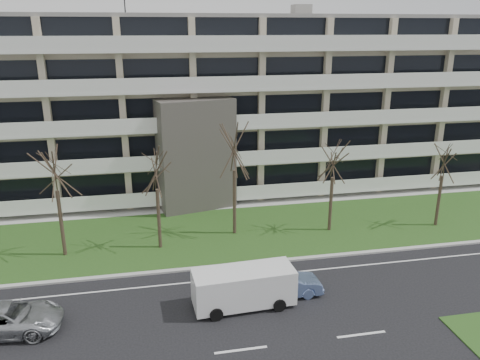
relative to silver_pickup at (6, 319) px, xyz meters
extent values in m
plane|color=black|center=(10.98, -3.56, -0.74)|extent=(160.00, 160.00, 0.00)
cube|color=#264E1A|center=(10.98, 9.44, -0.71)|extent=(90.00, 10.00, 0.06)
cube|color=#B2B2AD|center=(10.98, 4.44, -0.68)|extent=(90.00, 0.35, 0.12)
cube|color=#B2B2AD|center=(10.98, 14.94, -0.70)|extent=(90.00, 2.00, 0.08)
cube|color=white|center=(10.98, 2.94, -0.73)|extent=(90.00, 0.12, 0.01)
cube|color=#BFB095|center=(10.98, 21.94, 6.76)|extent=(60.00, 12.00, 15.00)
cube|color=gray|center=(10.98, 21.94, 14.41)|extent=(60.50, 12.50, 0.30)
cube|color=#4C4742|center=(10.98, 14.94, 3.76)|extent=(6.39, 3.69, 9.00)
cube|color=black|center=(10.98, 14.74, 1.26)|extent=(4.92, 1.19, 3.50)
cube|color=black|center=(10.98, 15.92, 1.36)|extent=(58.00, 0.10, 1.80)
cube|color=white|center=(10.98, 15.24, -0.14)|extent=(58.00, 1.40, 0.22)
cube|color=white|center=(10.98, 14.59, 0.46)|extent=(58.00, 0.08, 1.00)
cube|color=black|center=(10.98, 15.92, 4.36)|extent=(58.00, 0.10, 1.80)
cube|color=white|center=(10.98, 15.24, 2.86)|extent=(58.00, 1.40, 0.22)
cube|color=white|center=(10.98, 14.59, 3.46)|extent=(58.00, 0.08, 1.00)
cube|color=black|center=(10.98, 15.92, 7.36)|extent=(58.00, 0.10, 1.80)
cube|color=white|center=(10.98, 15.24, 5.86)|extent=(58.00, 1.40, 0.22)
cube|color=white|center=(10.98, 14.59, 6.46)|extent=(58.00, 0.08, 1.00)
cube|color=black|center=(10.98, 15.92, 10.36)|extent=(58.00, 0.10, 1.80)
cube|color=white|center=(10.98, 15.24, 8.86)|extent=(58.00, 1.40, 0.22)
cube|color=white|center=(10.98, 14.59, 9.46)|extent=(58.00, 0.08, 1.00)
cube|color=black|center=(10.98, 15.92, 13.36)|extent=(58.00, 0.10, 1.80)
cube|color=white|center=(10.98, 15.24, 11.86)|extent=(58.00, 1.40, 0.22)
cube|color=white|center=(10.98, 14.59, 12.46)|extent=(58.00, 0.08, 1.00)
imported|color=#B2B5BA|center=(0.00, 0.00, 0.00)|extent=(5.48, 2.82, 1.48)
imported|color=#7994D2|center=(14.19, 0.55, -0.03)|extent=(4.33, 1.60, 1.42)
cube|color=white|center=(11.84, 0.05, 0.41)|extent=(5.48, 2.28, 1.89)
cube|color=black|center=(11.84, 0.05, 0.96)|extent=(5.07, 2.11, 0.70)
cube|color=white|center=(14.38, 0.19, 0.26)|extent=(0.45, 1.91, 1.20)
cylinder|color=black|center=(10.20, -1.04, -0.39)|extent=(0.71, 0.29, 0.70)
cylinder|color=black|center=(10.09, 0.95, -0.39)|extent=(0.71, 0.29, 0.70)
cylinder|color=black|center=(13.58, -0.85, -0.39)|extent=(0.71, 0.29, 0.70)
cylinder|color=black|center=(13.48, 1.14, -0.39)|extent=(0.71, 0.29, 0.70)
cylinder|color=#382B21|center=(1.48, 7.99, 1.50)|extent=(0.24, 0.24, 4.48)
cylinder|color=#382B21|center=(7.67, 7.90, 1.37)|extent=(0.24, 0.24, 4.21)
cylinder|color=#382B21|center=(13.04, 9.19, 1.67)|extent=(0.24, 0.24, 4.82)
cylinder|color=#382B21|center=(19.99, 8.41, 1.32)|extent=(0.24, 0.24, 4.11)
cylinder|color=#382B21|center=(28.21, 7.69, 1.23)|extent=(0.24, 0.24, 3.94)
camera|label=1|loc=(7.44, -21.39, 13.53)|focal=35.00mm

